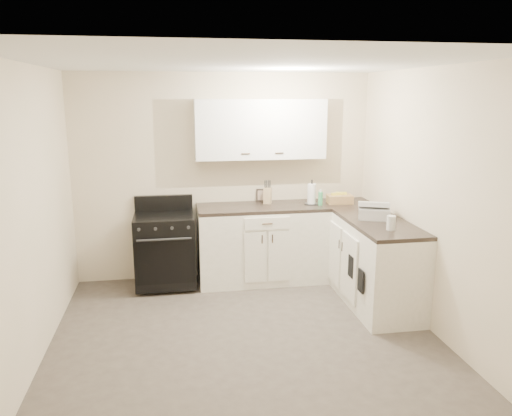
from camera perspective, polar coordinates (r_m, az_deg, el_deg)
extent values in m
plane|color=#473F38|center=(4.83, -1.12, -14.83)|extent=(3.60, 3.60, 0.00)
plane|color=white|center=(4.28, -1.27, 16.28)|extent=(3.60, 3.60, 0.00)
plane|color=beige|center=(6.14, -3.69, 3.54)|extent=(3.60, 0.00, 3.60)
plane|color=beige|center=(4.98, 19.77, 0.57)|extent=(0.00, 3.60, 3.60)
plane|color=beige|center=(4.50, -24.50, -1.09)|extent=(0.00, 3.60, 3.60)
plane|color=beige|center=(2.70, 4.56, -8.83)|extent=(3.60, 0.00, 3.60)
cube|color=white|center=(6.10, 0.71, -4.24)|extent=(1.55, 0.60, 0.90)
cube|color=white|center=(5.79, 12.46, -5.49)|extent=(0.60, 1.90, 0.90)
cube|color=black|center=(5.97, 0.72, 0.07)|extent=(1.55, 0.60, 0.04)
cube|color=black|center=(5.66, 12.69, -0.97)|extent=(0.60, 1.90, 0.04)
cube|color=white|center=(5.99, 0.49, 9.00)|extent=(1.55, 0.30, 0.70)
cube|color=black|center=(5.98, -10.34, -4.71)|extent=(0.69, 0.59, 0.83)
cube|color=tan|center=(6.07, 1.32, 1.42)|extent=(0.11, 0.11, 0.20)
cylinder|color=white|center=(6.07, 6.37, 1.60)|extent=(0.11, 0.11, 0.25)
cylinder|color=#40A665|center=(6.04, 7.37, 1.08)|extent=(0.07, 0.07, 0.16)
cube|color=black|center=(6.21, 0.61, 1.48)|extent=(0.13, 0.06, 0.15)
cube|color=tan|center=(6.20, 9.55, 1.02)|extent=(0.32, 0.23, 0.10)
cube|color=silver|center=(5.53, 13.34, -0.49)|extent=(0.42, 0.40, 0.12)
cylinder|color=silver|center=(5.08, 15.18, -1.65)|extent=(0.11, 0.11, 0.14)
cube|color=black|center=(5.09, 11.91, -8.17)|extent=(0.02, 0.13, 0.23)
cube|color=black|center=(5.33, 10.81, -6.58)|extent=(0.02, 0.13, 0.23)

